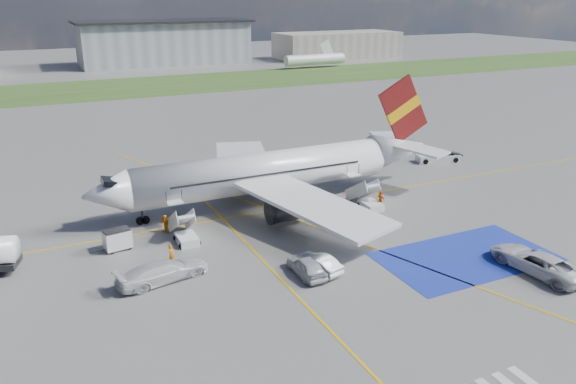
# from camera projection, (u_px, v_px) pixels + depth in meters

# --- Properties ---
(ground) EXTENTS (400.00, 400.00, 0.00)m
(ground) POSITION_uv_depth(u_px,v_px,m) (333.00, 261.00, 44.43)
(ground) COLOR #60605E
(ground) RESTS_ON ground
(grass_strip) EXTENTS (400.00, 30.00, 0.01)m
(grass_strip) POSITION_uv_depth(u_px,v_px,m) (121.00, 88.00, 125.19)
(grass_strip) COLOR #2D4C1E
(grass_strip) RESTS_ON ground
(taxiway_line_main) EXTENTS (120.00, 0.20, 0.01)m
(taxiway_line_main) POSITION_uv_depth(u_px,v_px,m) (271.00, 211.00, 54.63)
(taxiway_line_main) COLOR gold
(taxiway_line_main) RESTS_ON ground
(taxiway_line_cross) EXTENTS (0.20, 60.00, 0.01)m
(taxiway_line_cross) POSITION_uv_depth(u_px,v_px,m) (343.00, 344.00, 33.90)
(taxiway_line_cross) COLOR gold
(taxiway_line_cross) RESTS_ON ground
(taxiway_line_diag) EXTENTS (20.71, 56.45, 0.01)m
(taxiway_line_diag) POSITION_uv_depth(u_px,v_px,m) (271.00, 211.00, 54.63)
(taxiway_line_diag) COLOR gold
(taxiway_line_diag) RESTS_ON ground
(staging_box) EXTENTS (14.00, 8.00, 0.01)m
(staging_box) POSITION_uv_depth(u_px,v_px,m) (466.00, 257.00, 45.08)
(staging_box) COLOR #1A2E9F
(staging_box) RESTS_ON ground
(terminal_centre) EXTENTS (48.00, 18.00, 12.00)m
(terminal_centre) POSITION_uv_depth(u_px,v_px,m) (164.00, 43.00, 165.31)
(terminal_centre) COLOR gray
(terminal_centre) RESTS_ON ground
(terminal_east) EXTENTS (40.00, 16.00, 8.00)m
(terminal_east) POSITION_uv_depth(u_px,v_px,m) (337.00, 45.00, 182.35)
(terminal_east) COLOR gray
(terminal_east) RESTS_ON ground
(airliner) EXTENTS (36.81, 32.95, 11.92)m
(airliner) POSITION_uv_depth(u_px,v_px,m) (277.00, 170.00, 55.80)
(airliner) COLOR silver
(airliner) RESTS_ON ground
(airstairs_fwd) EXTENTS (1.90, 5.20, 3.60)m
(airstairs_fwd) POSITION_uv_depth(u_px,v_px,m) (185.00, 234.00, 47.76)
(airstairs_fwd) COLOR silver
(airstairs_fwd) RESTS_ON ground
(airstairs_aft) EXTENTS (1.90, 5.20, 3.60)m
(airstairs_aft) POSITION_uv_depth(u_px,v_px,m) (368.00, 202.00, 55.27)
(airstairs_aft) COLOR silver
(airstairs_aft) RESTS_ON ground
(gpu_cart) EXTENTS (2.31, 1.68, 1.77)m
(gpu_cart) POSITION_uv_depth(u_px,v_px,m) (118.00, 241.00, 46.15)
(gpu_cart) COLOR silver
(gpu_cart) RESTS_ON ground
(belt_loader) EXTENTS (5.92, 3.31, 1.71)m
(belt_loader) POSITION_uv_depth(u_px,v_px,m) (438.00, 158.00, 70.41)
(belt_loader) COLOR silver
(belt_loader) RESTS_ON ground
(car_silver_a) EXTENTS (1.74, 4.27, 1.45)m
(car_silver_a) POSITION_uv_depth(u_px,v_px,m) (307.00, 266.00, 41.99)
(car_silver_a) COLOR silver
(car_silver_a) RESTS_ON ground
(car_silver_b) EXTENTS (2.53, 4.39, 1.37)m
(car_silver_b) POSITION_uv_depth(u_px,v_px,m) (318.00, 263.00, 42.55)
(car_silver_b) COLOR silver
(car_silver_b) RESTS_ON ground
(van_white_a) EXTENTS (3.11, 5.94, 2.15)m
(van_white_a) POSITION_uv_depth(u_px,v_px,m) (537.00, 259.00, 42.41)
(van_white_a) COLOR silver
(van_white_a) RESTS_ON ground
(van_white_b) EXTENTS (5.53, 3.08, 2.05)m
(van_white_b) POSITION_uv_depth(u_px,v_px,m) (163.00, 268.00, 41.04)
(van_white_b) COLOR silver
(van_white_b) RESTS_ON ground
(crew_fwd) EXTENTS (0.67, 0.66, 1.55)m
(crew_fwd) POSITION_uv_depth(u_px,v_px,m) (171.00, 254.00, 43.81)
(crew_fwd) COLOR orange
(crew_fwd) RESTS_ON ground
(crew_nose) EXTENTS (0.86, 0.97, 1.66)m
(crew_nose) POSITION_uv_depth(u_px,v_px,m) (165.00, 224.00, 49.34)
(crew_nose) COLOR orange
(crew_nose) RESTS_ON ground
(crew_aft) EXTENTS (0.66, 1.07, 1.69)m
(crew_aft) POSITION_uv_depth(u_px,v_px,m) (381.00, 200.00, 55.10)
(crew_aft) COLOR orange
(crew_aft) RESTS_ON ground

